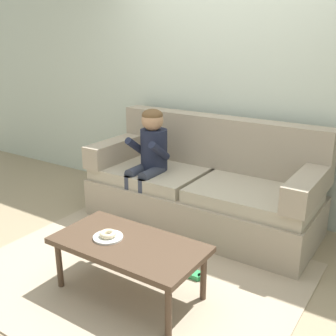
# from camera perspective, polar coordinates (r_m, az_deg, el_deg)

# --- Properties ---
(ground) EXTENTS (10.00, 10.00, 0.00)m
(ground) POSITION_cam_1_polar(r_m,az_deg,el_deg) (3.41, -2.08, -12.90)
(ground) COLOR #9E896B
(wall_back) EXTENTS (8.00, 0.10, 2.80)m
(wall_back) POSITION_cam_1_polar(r_m,az_deg,el_deg) (4.15, 9.24, 13.02)
(wall_back) COLOR beige
(wall_back) RESTS_ON ground
(area_rug) EXTENTS (2.43, 1.92, 0.01)m
(area_rug) POSITION_cam_1_polar(r_m,az_deg,el_deg) (3.24, -4.72, -14.69)
(area_rug) COLOR tan
(area_rug) RESTS_ON ground
(couch) EXTENTS (2.18, 0.90, 1.01)m
(couch) POSITION_cam_1_polar(r_m,az_deg,el_deg) (3.91, 5.01, -2.88)
(couch) COLOR tan
(couch) RESTS_ON ground
(coffee_table) EXTENTS (1.06, 0.56, 0.41)m
(coffee_table) POSITION_cam_1_polar(r_m,az_deg,el_deg) (2.86, -5.54, -11.09)
(coffee_table) COLOR #4C3828
(coffee_table) RESTS_ON ground
(person_child) EXTENTS (0.34, 0.58, 1.10)m
(person_child) POSITION_cam_1_polar(r_m,az_deg,el_deg) (3.88, -2.65, 1.90)
(person_child) COLOR #1E2338
(person_child) RESTS_ON ground
(plate) EXTENTS (0.21, 0.21, 0.01)m
(plate) POSITION_cam_1_polar(r_m,az_deg,el_deg) (2.90, -8.43, -9.60)
(plate) COLOR white
(plate) RESTS_ON coffee_table
(donut) EXTENTS (0.17, 0.17, 0.04)m
(donut) POSITION_cam_1_polar(r_m,az_deg,el_deg) (2.89, -8.45, -9.16)
(donut) COLOR beige
(donut) RESTS_ON plate
(toy_controller) EXTENTS (0.23, 0.09, 0.05)m
(toy_controller) POSITION_cam_1_polar(r_m,az_deg,el_deg) (3.20, 3.32, -14.70)
(toy_controller) COLOR #339E56
(toy_controller) RESTS_ON ground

